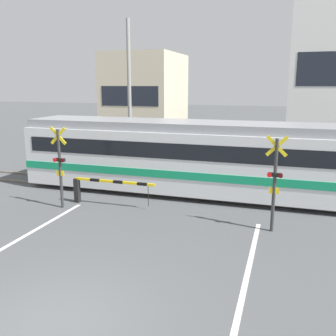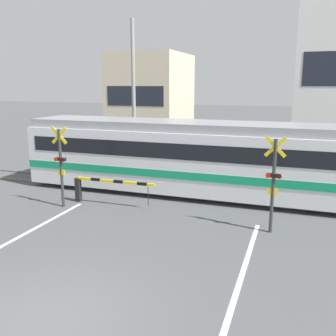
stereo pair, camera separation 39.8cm
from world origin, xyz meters
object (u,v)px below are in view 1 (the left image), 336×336
object	(u,v)px
crossing_barrier_near	(96,186)
crossing_barrier_far	(255,168)
pedestrian	(218,149)
crossing_signal_right	(275,180)
commuter_train	(237,158)
crossing_signal_left	(60,164)

from	to	relation	value
crossing_barrier_near	crossing_barrier_far	world-z (taller)	same
crossing_barrier_far	pedestrian	bearing A→B (deg)	123.48
crossing_barrier_near	crossing_signal_right	xyz separation A→B (m)	(6.83, -0.78, 1.00)
crossing_signal_right	crossing_barrier_near	bearing A→B (deg)	173.46
commuter_train	crossing_signal_right	bearing A→B (deg)	-64.57
commuter_train	crossing_barrier_near	xyz separation A→B (m)	(-5.20, -2.64, -0.95)
crossing_barrier_far	crossing_barrier_near	bearing A→B (deg)	-137.69
crossing_barrier_near	crossing_barrier_far	bearing A→B (deg)	42.31
crossing_barrier_far	crossing_signal_right	bearing A→B (deg)	-79.72
commuter_train	crossing_signal_left	distance (m)	7.16
crossing_barrier_far	crossing_signal_right	size ratio (longest dim) A/B	1.09
crossing_signal_right	commuter_train	bearing A→B (deg)	115.43
crossing_barrier_near	crossing_barrier_far	distance (m)	7.76
commuter_train	crossing_signal_right	size ratio (longest dim) A/B	5.98
crossing_signal_left	crossing_signal_right	world-z (taller)	same
crossing_barrier_near	pedestrian	size ratio (longest dim) A/B	2.05
crossing_barrier_near	crossing_signal_right	bearing A→B (deg)	-6.54
pedestrian	commuter_train	bearing A→B (deg)	-72.88
crossing_barrier_far	pedestrian	size ratio (longest dim) A/B	2.05
commuter_train	crossing_signal_right	xyz separation A→B (m)	(1.63, -3.43, 0.05)
crossing_barrier_far	crossing_signal_right	xyz separation A→B (m)	(1.09, -6.00, 1.00)
crossing_barrier_far	crossing_signal_left	distance (m)	9.15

